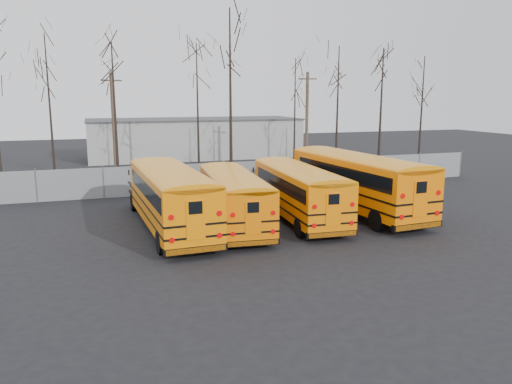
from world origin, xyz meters
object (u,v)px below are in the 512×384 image
object	(u,v)px
bus_a	(170,193)
bus_d	(355,178)
bus_c	(297,188)
bus_b	(233,194)
utility_pole_left	(114,130)
utility_pole_right	(307,122)

from	to	relation	value
bus_a	bus_d	world-z (taller)	bus_d
bus_c	bus_b	bearing A→B (deg)	-172.28
bus_d	bus_c	bearing A→B (deg)	-176.71
bus_c	utility_pole_left	xyz separation A→B (m)	(-8.71, 12.39, 2.43)
bus_b	bus_d	bearing A→B (deg)	11.02
utility_pole_left	bus_c	bearing A→B (deg)	-70.26
bus_c	bus_d	xyz separation A→B (m)	(3.71, 0.51, 0.27)
bus_a	utility_pole_right	world-z (taller)	utility_pole_right
bus_b	bus_d	size ratio (longest dim) A/B	0.83
utility_pole_right	bus_d	bearing A→B (deg)	-89.88
bus_a	utility_pole_left	world-z (taller)	utility_pole_left
utility_pole_left	utility_pole_right	xyz separation A→B (m)	(15.78, 2.42, 0.19)
bus_c	bus_d	size ratio (longest dim) A/B	0.86
bus_d	utility_pole_right	size ratio (longest dim) A/B	1.46
bus_a	utility_pole_right	size ratio (longest dim) A/B	1.35
bus_c	bus_d	world-z (taller)	bus_d
bus_b	utility_pole_right	xyz separation A→B (m)	(10.73, 15.12, 2.69)
bus_b	bus_d	xyz separation A→B (m)	(7.36, 0.81, 0.34)
bus_b	bus_d	world-z (taller)	bus_d
bus_b	utility_pole_left	size ratio (longest dim) A/B	1.27
bus_b	bus_c	bearing A→B (deg)	9.46
bus_c	utility_pole_right	distance (m)	16.63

